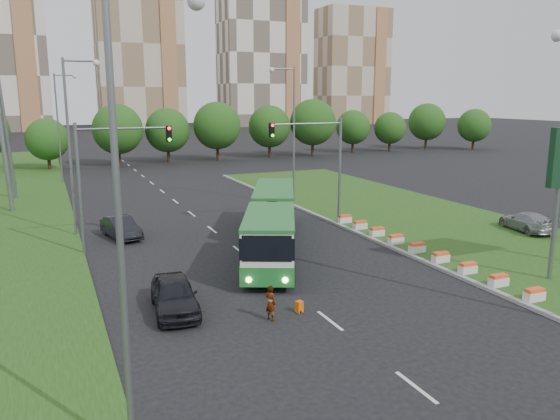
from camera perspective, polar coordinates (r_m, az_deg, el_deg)
name	(u,v)px	position (r m, az deg, el deg)	size (l,w,h in m)	color
ground	(326,272)	(30.38, 4.83, -6.47)	(360.00, 360.00, 0.00)	black
grass_median	(426,221)	(43.79, 14.98, -1.07)	(14.00, 60.00, 0.15)	#234513
median_kerb	(348,229)	(39.93, 7.11, -1.95)	(0.30, 60.00, 0.18)	gray
lane_markings	(186,209)	(47.61, -9.82, 0.07)	(0.20, 100.00, 0.01)	silver
flower_planters	(417,248)	(34.42, 14.12, -3.83)	(1.10, 18.10, 0.60)	silver
traffic_mast_median	(321,155)	(40.16, 4.27, 5.80)	(5.76, 0.32, 8.00)	slate
traffic_mast_left	(106,166)	(34.82, -17.69, 4.38)	(5.76, 0.32, 8.00)	slate
street_lamps	(218,150)	(37.16, -6.48, 6.29)	(36.00, 60.00, 12.00)	slate
tree_line	(214,131)	(83.99, -6.92, 8.23)	(120.00, 8.00, 9.00)	#1E4A13
apartment_tower_ceast	(139,45)	(178.43, -14.53, 16.34)	(25.00, 15.00, 50.00)	beige
apartment_tower_east	(261,54)	(188.92, -1.96, 15.95)	(27.00, 15.00, 47.00)	silver
midrise_east	(352,67)	(204.05, 7.54, 14.56)	(24.00, 14.00, 40.00)	beige
articulated_bus	(267,222)	(34.56, -1.36, -1.21)	(2.68, 17.19, 2.83)	silver
car_left_near	(174,295)	(25.10, -10.98, -8.68)	(1.90, 4.71, 1.61)	black
car_left_far	(121,227)	(38.84, -16.28, -1.77)	(1.54, 4.40, 1.45)	black
car_median	(527,221)	(42.44, 24.37, -1.09)	(1.90, 4.67, 1.35)	gray
pedestrian	(271,303)	(23.79, -0.98, -9.69)	(0.57, 0.37, 1.55)	gray
shopping_trolley	(299,307)	(24.80, 2.02, -10.07)	(0.30, 0.32, 0.52)	#DA5E0B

